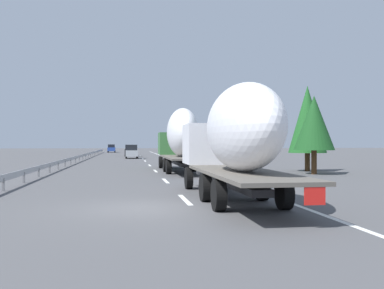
# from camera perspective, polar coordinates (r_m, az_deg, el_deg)

# --- Properties ---
(ground_plane) EXTENTS (260.00, 260.00, 0.00)m
(ground_plane) POSITION_cam_1_polar(r_m,az_deg,el_deg) (54.93, -8.01, -2.09)
(ground_plane) COLOR #4C4C4F
(lane_stripe_0) EXTENTS (3.20, 0.20, 0.01)m
(lane_stripe_0) POSITION_cam_1_polar(r_m,az_deg,el_deg) (17.17, -0.92, -7.13)
(lane_stripe_0) COLOR white
(lane_stripe_0) RESTS_ON ground_plane
(lane_stripe_1) EXTENTS (3.20, 0.20, 0.01)m
(lane_stripe_1) POSITION_cam_1_polar(r_m,az_deg,el_deg) (25.64, -3.44, -4.70)
(lane_stripe_1) COLOR white
(lane_stripe_1) RESTS_ON ground_plane
(lane_stripe_2) EXTENTS (3.20, 0.20, 0.01)m
(lane_stripe_2) POSITION_cam_1_polar(r_m,az_deg,el_deg) (34.61, -4.75, -3.43)
(lane_stripe_2) COLOR white
(lane_stripe_2) RESTS_ON ground_plane
(lane_stripe_3) EXTENTS (3.20, 0.20, 0.01)m
(lane_stripe_3) POSITION_cam_1_polar(r_m,az_deg,el_deg) (43.31, -5.50, -2.70)
(lane_stripe_3) COLOR white
(lane_stripe_3) RESTS_ON ground_plane
(lane_stripe_4) EXTENTS (3.20, 0.20, 0.01)m
(lane_stripe_4) POSITION_cam_1_polar(r_m,az_deg,el_deg) (53.96, -6.08, -2.13)
(lane_stripe_4) COLOR white
(lane_stripe_4) RESTS_ON ground_plane
(lane_stripe_5) EXTENTS (3.20, 0.20, 0.01)m
(lane_stripe_5) POSITION_cam_1_polar(r_m,az_deg,el_deg) (62.58, -6.41, -1.81)
(lane_stripe_5) COLOR white
(lane_stripe_5) RESTS_ON ground_plane
(lane_stripe_6) EXTENTS (3.20, 0.20, 0.01)m
(lane_stripe_6) POSITION_cam_1_polar(r_m,az_deg,el_deg) (74.44, -6.74, -1.49)
(lane_stripe_6) COLOR white
(lane_stripe_6) RESTS_ON ground_plane
(edge_line_right) EXTENTS (110.00, 0.20, 0.01)m
(edge_line_right) POSITION_cam_1_polar(r_m,az_deg,el_deg) (60.22, -2.80, -1.88)
(edge_line_right) COLOR white
(edge_line_right) RESTS_ON ground_plane
(truck_lead) EXTENTS (13.56, 2.55, 4.73)m
(truck_lead) POSITION_cam_1_polar(r_m,az_deg,el_deg) (33.43, -1.53, 0.90)
(truck_lead) COLOR #387038
(truck_lead) RESTS_ON ground_plane
(truck_trailing) EXTENTS (12.66, 2.55, 4.28)m
(truck_trailing) POSITION_cam_1_polar(r_m,az_deg,el_deg) (16.75, 5.48, 1.03)
(truck_trailing) COLOR silver
(truck_trailing) RESTS_ON ground_plane
(car_silver_hatch) EXTENTS (4.14, 1.74, 1.95)m
(car_silver_hatch) POSITION_cam_1_polar(r_m,az_deg,el_deg) (63.04, -7.81, -0.92)
(car_silver_hatch) COLOR #ADB2B7
(car_silver_hatch) RESTS_ON ground_plane
(car_black_suv) EXTENTS (4.08, 1.76, 1.91)m
(car_black_suv) POSITION_cam_1_polar(r_m,az_deg,el_deg) (73.67, -8.02, -0.76)
(car_black_suv) COLOR black
(car_black_suv) RESTS_ON ground_plane
(car_blue_sedan) EXTENTS (4.35, 1.74, 1.86)m
(car_blue_sedan) POSITION_cam_1_polar(r_m,az_deg,el_deg) (103.47, -10.37, -0.50)
(car_blue_sedan) COLOR #28479E
(car_blue_sedan) RESTS_ON ground_plane
(road_sign) EXTENTS (0.10, 0.90, 3.28)m
(road_sign) POSITION_cam_1_polar(r_m,az_deg,el_deg) (59.18, -1.54, 0.27)
(road_sign) COLOR gray
(road_sign) RESTS_ON ground_plane
(tree_0) EXTENTS (2.83, 2.83, 5.53)m
(tree_0) POSITION_cam_1_polar(r_m,az_deg,el_deg) (32.08, 15.50, 2.69)
(tree_0) COLOR #472D19
(tree_0) RESTS_ON ground_plane
(tree_1) EXTENTS (2.95, 2.95, 6.66)m
(tree_1) POSITION_cam_1_polar(r_m,az_deg,el_deg) (35.44, 14.70, 3.16)
(tree_1) COLOR #472D19
(tree_1) RESTS_ON ground_plane
(tree_2) EXTENTS (2.79, 2.79, 5.49)m
(tree_2) POSITION_cam_1_polar(r_m,az_deg,el_deg) (53.90, 3.27, 1.73)
(tree_2) COLOR #472D19
(tree_2) RESTS_ON ground_plane
(guardrail_median) EXTENTS (94.00, 0.10, 0.76)m
(guardrail_median) POSITION_cam_1_polar(r_m,az_deg,el_deg) (58.17, -13.95, -1.40)
(guardrail_median) COLOR #9EA0A5
(guardrail_median) RESTS_ON ground_plane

